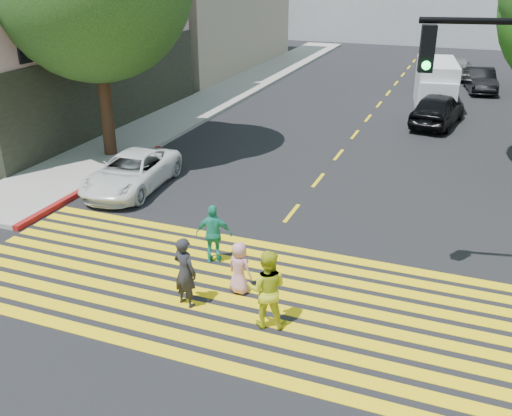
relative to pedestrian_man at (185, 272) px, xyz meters
The scene contains 14 objects.
ground 1.14m from the pedestrian_man, 33.30° to the right, with size 120.00×120.00×0.00m, color black.
sidewalk_left 22.96m from the pedestrian_man, 109.97° to the left, with size 3.00×40.00×0.15m, color gray.
curb_red 8.39m from the pedestrian_man, 138.26° to the left, with size 0.20×8.00×0.16m, color maroon.
crosswalk 1.35m from the pedestrian_man, 51.72° to the left, with size 13.40×5.30×0.01m.
lane_line 22.09m from the pedestrian_man, 88.28° to the left, with size 0.12×34.40×0.01m.
pedestrian_man is the anchor object (origin of this frame).
pedestrian_woman 1.92m from the pedestrian_man, ahead, with size 0.84×0.66×1.73m, color gold.
pedestrian_child 1.30m from the pedestrian_man, 45.84° to the left, with size 0.61×0.40×1.25m, color #CA879C.
pedestrian_extra 2.04m from the pedestrian_man, 97.17° to the left, with size 0.90×0.38×1.54m, color teal.
white_sedan 7.42m from the pedestrian_man, 131.47° to the left, with size 1.97×4.28×1.19m, color silver.
dark_car_near 17.87m from the pedestrian_man, 77.68° to the left, with size 1.78×4.43×1.51m, color black.
silver_car 30.01m from the pedestrian_man, 82.59° to the left, with size 1.80×4.43×1.29m, color gray.
dark_car_parked 26.52m from the pedestrian_man, 78.09° to the left, with size 1.42×4.07×1.34m, color black.
white_van 21.23m from the pedestrian_man, 80.86° to the left, with size 2.50×5.09×2.30m.
Camera 1 is at (4.66, -9.04, 7.06)m, focal length 40.00 mm.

